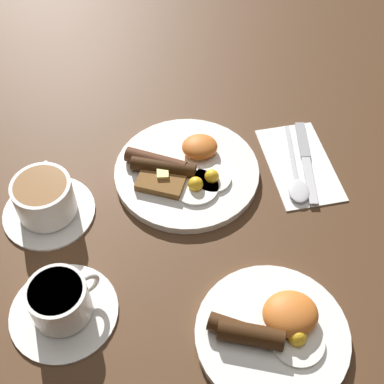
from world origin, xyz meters
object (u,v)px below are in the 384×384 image
object	(u,v)px
breakfast_plate_far	(273,331)
breakfast_plate_near	(185,170)
knife	(305,157)
teacup_near	(45,200)
spoon	(297,183)
teacup_far	(61,304)

from	to	relation	value
breakfast_plate_far	breakfast_plate_near	bearing A→B (deg)	-75.55
breakfast_plate_near	knife	size ratio (longest dim) A/B	1.31
breakfast_plate_near	teacup_near	xyz separation A→B (m)	(0.24, 0.05, 0.02)
teacup_near	spoon	xyz separation A→B (m)	(-0.43, 0.01, -0.02)
breakfast_plate_far	knife	size ratio (longest dim) A/B	1.13
breakfast_plate_near	knife	distance (m)	0.22
spoon	breakfast_plate_far	bearing A→B (deg)	-14.97
knife	spoon	distance (m)	0.07
knife	spoon	bearing A→B (deg)	-20.09
breakfast_plate_far	spoon	world-z (taller)	breakfast_plate_far
breakfast_plate_near	spoon	size ratio (longest dim) A/B	1.37
teacup_near	teacup_far	bearing A→B (deg)	97.59
teacup_near	knife	bearing A→B (deg)	-173.47
breakfast_plate_near	teacup_near	distance (m)	0.24
teacup_near	spoon	bearing A→B (deg)	179.15
breakfast_plate_far	teacup_near	size ratio (longest dim) A/B	1.43
spoon	knife	bearing A→B (deg)	159.03
breakfast_plate_far	teacup_far	size ratio (longest dim) A/B	1.38
knife	spoon	world-z (taller)	spoon
breakfast_plate_far	spoon	xyz separation A→B (m)	(-0.11, -0.26, -0.01)
breakfast_plate_far	teacup_far	world-z (taller)	teacup_far
teacup_near	spoon	world-z (taller)	teacup_near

